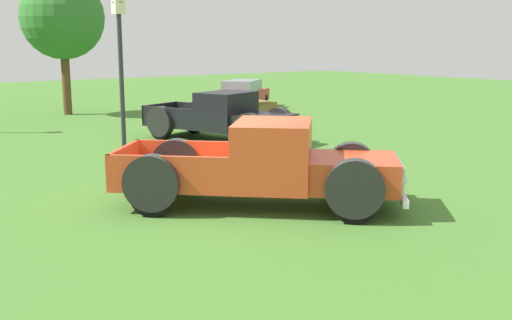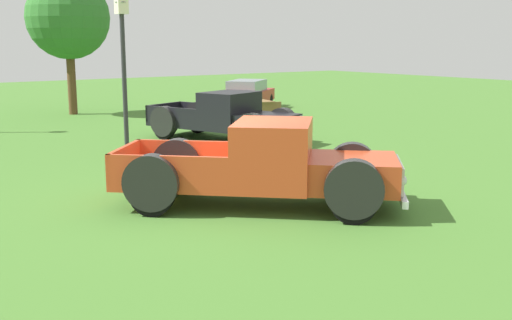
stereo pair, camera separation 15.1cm
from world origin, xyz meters
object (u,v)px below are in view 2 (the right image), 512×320
object	(u,v)px
pickup_truck_foreground	(276,167)
sedan_distant_b	(248,94)
lamp_post_near	(124,76)
oak_tree_east	(68,18)
picnic_table	(256,107)
pickup_truck_behind_right	(231,118)

from	to	relation	value
pickup_truck_foreground	sedan_distant_b	bearing A→B (deg)	56.57
lamp_post_near	oak_tree_east	size ratio (longest dim) A/B	0.72
lamp_post_near	picnic_table	bearing A→B (deg)	31.97
pickup_truck_behind_right	picnic_table	xyz separation A→B (m)	(3.98, 4.15, -0.25)
pickup_truck_behind_right	picnic_table	size ratio (longest dim) A/B	2.69
sedan_distant_b	picnic_table	bearing A→B (deg)	-120.22
sedan_distant_b	oak_tree_east	world-z (taller)	oak_tree_east
oak_tree_east	pickup_truck_behind_right	bearing A→B (deg)	-81.98
sedan_distant_b	oak_tree_east	size ratio (longest dim) A/B	0.71
pickup_truck_behind_right	oak_tree_east	size ratio (longest dim) A/B	0.92
pickup_truck_behind_right	oak_tree_east	xyz separation A→B (m)	(-1.44, 10.21, 3.33)
pickup_truck_foreground	picnic_table	world-z (taller)	pickup_truck_foreground
oak_tree_east	pickup_truck_foreground	bearing A→B (deg)	-97.28
lamp_post_near	picnic_table	size ratio (longest dim) A/B	2.10
sedan_distant_b	lamp_post_near	bearing A→B (deg)	-139.77
pickup_truck_foreground	picnic_table	distance (m)	13.49
pickup_truck_foreground	oak_tree_east	world-z (taller)	oak_tree_east
sedan_distant_b	pickup_truck_behind_right	bearing A→B (deg)	-128.25
pickup_truck_foreground	lamp_post_near	world-z (taller)	lamp_post_near
pickup_truck_foreground	picnic_table	bearing A→B (deg)	55.63
pickup_truck_behind_right	sedan_distant_b	bearing A→B (deg)	51.75
pickup_truck_behind_right	picnic_table	bearing A→B (deg)	46.20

